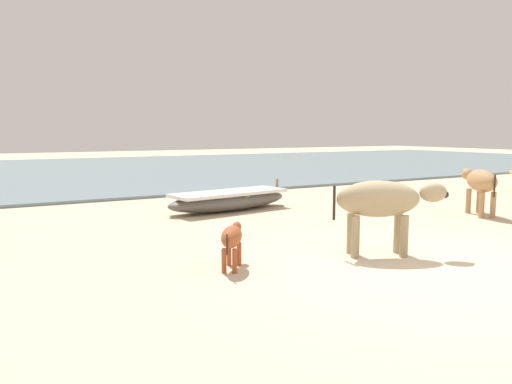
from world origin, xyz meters
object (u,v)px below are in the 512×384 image
at_px(fishing_boat_3, 229,200).
at_px(cow_second_adult_tan, 480,182).
at_px(cow_adult_dun, 382,202).
at_px(calf_near_rust, 232,238).

relative_size(fishing_boat_3, cow_second_adult_tan, 2.27).
xyz_separation_m(fishing_boat_3, cow_second_adult_tan, (4.30, -3.17, 0.46)).
height_order(cow_adult_dun, calf_near_rust, cow_adult_dun).
bearing_deg(calf_near_rust, fishing_boat_3, 10.43).
relative_size(calf_near_rust, cow_second_adult_tan, 0.55).
bearing_deg(fishing_boat_3, calf_near_rust, -125.10).
xyz_separation_m(calf_near_rust, cow_second_adult_tan, (6.40, 1.08, 0.29)).
height_order(fishing_boat_3, cow_second_adult_tan, cow_second_adult_tan).
bearing_deg(cow_second_adult_tan, fishing_boat_3, 82.95).
distance_m(fishing_boat_3, cow_adult_dun, 4.72).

